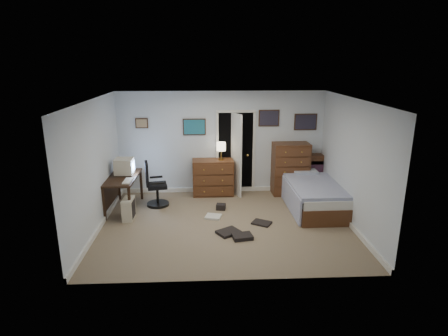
{
  "coord_description": "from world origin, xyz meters",
  "views": [
    {
      "loc": [
        -0.36,
        -6.95,
        3.21
      ],
      "look_at": [
        -0.02,
        0.3,
        1.1
      ],
      "focal_mm": 30.0,
      "sensor_mm": 36.0,
      "label": 1
    }
  ],
  "objects_px": {
    "computer_desk": "(119,184)",
    "office_chair": "(155,189)",
    "tall_dresser": "(290,169)",
    "low_dresser": "(213,177)",
    "bed": "(313,195)"
  },
  "relations": [
    {
      "from": "computer_desk",
      "to": "office_chair",
      "type": "relative_size",
      "value": 1.29
    },
    {
      "from": "office_chair",
      "to": "tall_dresser",
      "type": "xyz_separation_m",
      "value": [
        3.23,
        0.66,
        0.24
      ]
    },
    {
      "from": "tall_dresser",
      "to": "office_chair",
      "type": "bearing_deg",
      "value": -170.14
    },
    {
      "from": "computer_desk",
      "to": "office_chair",
      "type": "bearing_deg",
      "value": 15.11
    },
    {
      "from": "low_dresser",
      "to": "tall_dresser",
      "type": "xyz_separation_m",
      "value": [
        1.89,
        -0.02,
        0.2
      ]
    },
    {
      "from": "computer_desk",
      "to": "bed",
      "type": "distance_m",
      "value": 4.29
    },
    {
      "from": "low_dresser",
      "to": "bed",
      "type": "relative_size",
      "value": 0.48
    },
    {
      "from": "computer_desk",
      "to": "office_chair",
      "type": "height_order",
      "value": "office_chair"
    },
    {
      "from": "tall_dresser",
      "to": "computer_desk",
      "type": "bearing_deg",
      "value": -169.76
    },
    {
      "from": "computer_desk",
      "to": "bed",
      "type": "relative_size",
      "value": 0.65
    },
    {
      "from": "low_dresser",
      "to": "computer_desk",
      "type": "bearing_deg",
      "value": -159.03
    },
    {
      "from": "low_dresser",
      "to": "office_chair",
      "type": "bearing_deg",
      "value": -154.43
    },
    {
      "from": "computer_desk",
      "to": "low_dresser",
      "type": "height_order",
      "value": "low_dresser"
    },
    {
      "from": "low_dresser",
      "to": "bed",
      "type": "xyz_separation_m",
      "value": [
        2.2,
        -1.02,
        -0.13
      ]
    },
    {
      "from": "low_dresser",
      "to": "tall_dresser",
      "type": "distance_m",
      "value": 1.9
    }
  ]
}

